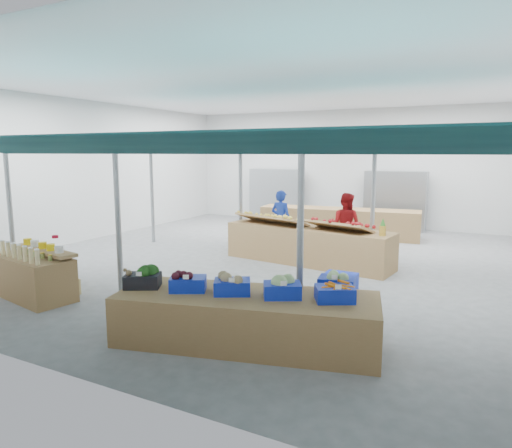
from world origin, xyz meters
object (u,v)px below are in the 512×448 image
at_px(bottle_shelf, 35,275).
at_px(fruit_counter, 308,245).
at_px(vendor_right, 345,225).
at_px(veg_counter, 246,319).
at_px(crate_stack, 340,292).
at_px(vendor_left, 281,220).

relative_size(bottle_shelf, fruit_counter, 0.45).
height_order(bottle_shelf, vendor_right, vendor_right).
xyz_separation_m(veg_counter, crate_stack, (0.76, 1.95, -0.04)).
relative_size(fruit_counter, vendor_left, 2.50).
bearing_deg(vendor_left, fruit_counter, 144.89).
bearing_deg(veg_counter, fruit_counter, 86.70).
relative_size(crate_stack, vendor_left, 0.39).
xyz_separation_m(fruit_counter, vendor_right, (0.60, 1.10, 0.38)).
relative_size(vendor_left, vendor_right, 1.00).
height_order(crate_stack, vendor_right, vendor_right).
bearing_deg(fruit_counter, crate_stack, -52.06).
height_order(fruit_counter, vendor_right, vendor_right).
xyz_separation_m(bottle_shelf, vendor_right, (4.12, 5.88, 0.39)).
xyz_separation_m(bottle_shelf, veg_counter, (4.44, -0.02, -0.08)).
bearing_deg(crate_stack, vendor_left, 126.10).
bearing_deg(vendor_right, vendor_left, 7.40).
bearing_deg(veg_counter, vendor_left, 95.60).
bearing_deg(vendor_left, crate_stack, 133.50).
bearing_deg(vendor_left, veg_counter, 117.17).
bearing_deg(bottle_shelf, vendor_left, 79.22).
distance_m(bottle_shelf, crate_stack, 5.55).
height_order(vendor_left, vendor_right, same).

